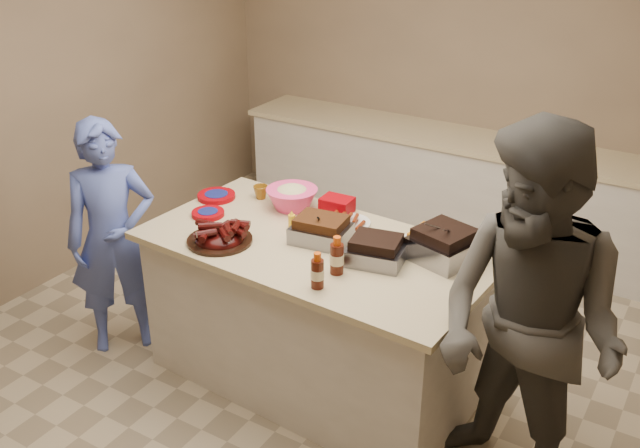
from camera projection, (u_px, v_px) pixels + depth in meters
The scene contains 19 objects.
room at pixel (305, 365), 4.51m from camera, with size 4.50×5.00×2.70m, color #8F785C, non-canonical shape.
back_counter at pixel (445, 185), 6.00m from camera, with size 3.60×0.64×0.90m, color silver, non-canonical shape.
island at pixel (316, 378), 4.39m from camera, with size 1.97×1.04×0.93m, color silver, non-canonical shape.
rib_platter at pixel (220, 242), 4.00m from camera, with size 0.37×0.37×0.15m, color #3F0908, non-canonical shape.
pulled_pork_tray at pixel (321, 241), 4.01m from camera, with size 0.32×0.24×0.10m, color #47230F.
brisket_tray at pixel (375, 262), 3.80m from camera, with size 0.30×0.25×0.09m, color black.
roasting_pan at pixel (443, 259), 3.82m from camera, with size 0.31×0.31×0.12m, color gray.
coleslaw_bowl at pixel (292, 208), 4.42m from camera, with size 0.32×0.32×0.22m, color #FB3D82, non-canonical shape.
sausage_plate at pixel (348, 224), 4.21m from camera, with size 0.27×0.27×0.04m, color silver.
mac_cheese_dish at pixel (437, 246), 3.96m from camera, with size 0.31×0.23×0.08m, color orange.
bbq_bottle_a at pixel (337, 273), 3.69m from camera, with size 0.07×0.07×0.21m, color #3E1309.
bbq_bottle_b at pixel (317, 287), 3.56m from camera, with size 0.07×0.07×0.19m, color #3E1309.
mustard_bottle at pixel (292, 228), 4.16m from camera, with size 0.04×0.04×0.11m, color yellow.
sauce_bowl at pixel (316, 223), 4.22m from camera, with size 0.14×0.04×0.14m, color silver.
plate_stack_large at pixel (217, 198), 4.56m from camera, with size 0.24×0.24×0.03m, color #8F0008.
plate_stack_small at pixel (208, 215), 4.32m from camera, with size 0.20×0.20×0.03m, color #8F0008.
plastic_cup at pixel (261, 198), 4.55m from camera, with size 0.09×0.09×0.09m, color brown.
basket_stack at pixel (337, 212), 4.36m from camera, with size 0.19×0.14×0.09m, color #8F0008.
guest_blue at pixel (127, 340), 4.75m from camera, with size 0.56×1.53×0.37m, color #4D61B8.
Camera 1 is at (1.99, -3.08, 2.77)m, focal length 40.00 mm.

